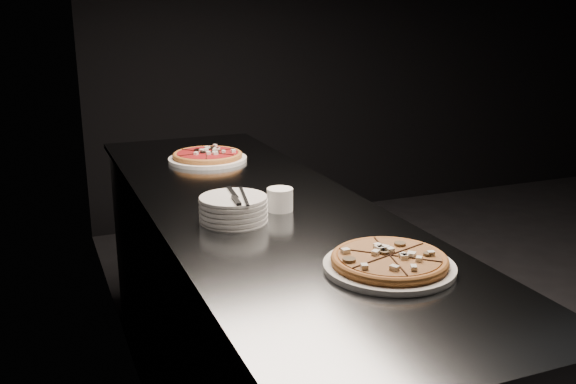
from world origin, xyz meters
name	(u,v)px	position (x,y,z in m)	size (l,w,h in m)	color
wall_left	(140,65)	(-2.50, 0.00, 1.40)	(0.02, 5.00, 2.80)	black
wall_back	(404,30)	(0.00, 2.50, 1.40)	(5.00, 0.02, 2.80)	black
counter	(258,322)	(-2.13, 0.00, 0.46)	(0.74, 2.44, 0.92)	#5B5E62
pizza_mushroom	(389,262)	(-2.01, -0.69, 0.94)	(0.38, 0.38, 0.04)	white
pizza_tomato	(208,156)	(-2.12, 0.67, 0.94)	(0.36, 0.36, 0.04)	white
plate_stack	(233,209)	(-2.26, -0.17, 0.96)	(0.21, 0.21, 0.08)	white
cutlery	(237,197)	(-2.26, -0.18, 1.00)	(0.10, 0.22, 0.01)	#B2B5B9
ramekin	(280,199)	(-2.09, -0.12, 0.96)	(0.09, 0.09, 0.08)	white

